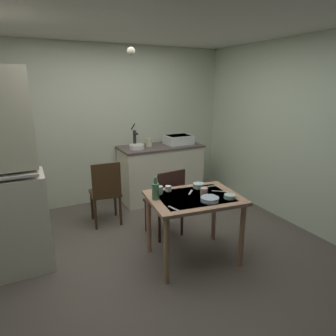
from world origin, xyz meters
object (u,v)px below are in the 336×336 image
(mixing_bowl_counter, at_px, (137,147))
(dining_table, at_px, (194,206))
(teacup_mint, at_px, (159,190))
(chair_far_side, at_px, (166,201))
(serving_bowl_wide, at_px, (199,186))
(chair_by_counter, at_px, (106,192))
(sink_basin, at_px, (178,139))
(hand_pump, at_px, (135,137))
(glass_bottle, at_px, (155,191))

(mixing_bowl_counter, xyz_separation_m, dining_table, (-0.02, -1.78, -0.32))
(teacup_mint, bearing_deg, mixing_bowl_counter, 78.14)
(chair_far_side, distance_m, serving_bowl_wide, 0.54)
(dining_table, xyz_separation_m, chair_by_counter, (-0.64, 1.25, -0.15))
(sink_basin, distance_m, hand_pump, 0.78)
(sink_basin, xyz_separation_m, dining_table, (-0.80, -1.83, -0.36))
(serving_bowl_wide, bearing_deg, hand_pump, 95.35)
(dining_table, xyz_separation_m, chair_far_side, (-0.04, 0.60, -0.15))
(teacup_mint, bearing_deg, sink_basin, 55.51)
(chair_far_side, distance_m, glass_bottle, 0.71)
(mixing_bowl_counter, distance_m, chair_far_side, 1.27)
(hand_pump, height_order, serving_bowl_wide, hand_pump)
(chair_far_side, height_order, chair_by_counter, chair_by_counter)
(sink_basin, relative_size, hand_pump, 1.13)
(chair_far_side, relative_size, chair_by_counter, 0.98)
(mixing_bowl_counter, relative_size, serving_bowl_wide, 1.80)
(chair_far_side, xyz_separation_m, glass_bottle, (-0.37, -0.49, 0.36))
(teacup_mint, bearing_deg, dining_table, -36.86)
(mixing_bowl_counter, relative_size, dining_table, 0.23)
(dining_table, bearing_deg, mixing_bowl_counter, 89.30)
(chair_by_counter, xyz_separation_m, teacup_mint, (0.34, -1.02, 0.31))
(sink_basin, relative_size, chair_by_counter, 0.48)
(hand_pump, relative_size, glass_bottle, 1.63)
(dining_table, height_order, teacup_mint, teacup_mint)
(sink_basin, xyz_separation_m, mixing_bowl_counter, (-0.77, -0.05, -0.04))
(hand_pump, xyz_separation_m, teacup_mint, (-0.33, -1.65, -0.29))
(hand_pump, height_order, mixing_bowl_counter, hand_pump)
(teacup_mint, xyz_separation_m, glass_bottle, (-0.10, -0.12, 0.05))
(chair_far_side, bearing_deg, chair_by_counter, 132.90)
(sink_basin, distance_m, serving_bowl_wide, 1.75)
(sink_basin, xyz_separation_m, serving_bowl_wide, (-0.61, -1.62, -0.22))
(hand_pump, distance_m, glass_bottle, 1.83)
(serving_bowl_wide, bearing_deg, teacup_mint, 177.18)
(sink_basin, height_order, dining_table, sink_basin)
(sink_basin, bearing_deg, serving_bowl_wide, -110.67)
(sink_basin, bearing_deg, glass_bottle, -124.92)
(dining_table, relative_size, teacup_mint, 11.91)
(chair_by_counter, distance_m, teacup_mint, 1.12)
(teacup_mint, height_order, glass_bottle, glass_bottle)
(chair_by_counter, relative_size, glass_bottle, 3.83)
(chair_by_counter, bearing_deg, mixing_bowl_counter, 38.30)
(dining_table, xyz_separation_m, serving_bowl_wide, (0.18, 0.20, 0.14))
(sink_basin, bearing_deg, hand_pump, 176.64)
(mixing_bowl_counter, xyz_separation_m, serving_bowl_wide, (0.16, -1.57, -0.17))
(chair_by_counter, height_order, glass_bottle, glass_bottle)
(chair_by_counter, bearing_deg, serving_bowl_wide, -51.71)
(sink_basin, distance_m, glass_bottle, 2.10)
(dining_table, bearing_deg, serving_bowl_wide, 48.12)
(sink_basin, distance_m, mixing_bowl_counter, 0.78)
(chair_far_side, height_order, serving_bowl_wide, chair_far_side)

